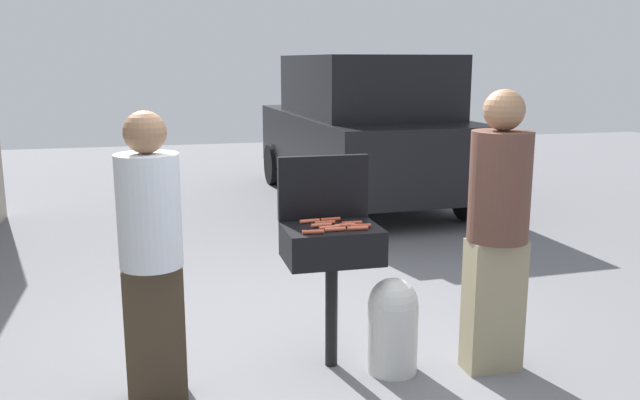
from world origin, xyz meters
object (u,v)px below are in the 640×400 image
at_px(hot_dog_10, 345,225).
at_px(hot_dog_4, 331,220).
at_px(bbq_grill, 332,249).
at_px(person_right, 498,223).
at_px(hot_dog_1, 329,228).
at_px(hot_dog_9, 335,229).
at_px(hot_dog_6, 313,232).
at_px(parked_minivan, 362,128).
at_px(hot_dog_0, 360,226).
at_px(hot_dog_2, 321,225).
at_px(hot_dog_3, 358,228).
at_px(propane_tank, 393,323).
at_px(hot_dog_7, 352,223).
at_px(hot_dog_5, 310,221).
at_px(person_left, 151,248).
at_px(hot_dog_8, 325,223).

bearing_deg(hot_dog_10, hot_dog_4, 104.96).
height_order(bbq_grill, person_right, person_right).
relative_size(hot_dog_1, hot_dog_9, 1.00).
height_order(hot_dog_4, person_right, person_right).
relative_size(hot_dog_6, parked_minivan, 0.03).
bearing_deg(hot_dog_0, person_right, -15.30).
xyz_separation_m(bbq_grill, hot_dog_10, (0.08, -0.04, 0.16)).
xyz_separation_m(hot_dog_1, hot_dog_2, (-0.03, 0.07, 0.00)).
height_order(hot_dog_4, hot_dog_10, same).
bearing_deg(hot_dog_9, person_right, -10.09).
bearing_deg(bbq_grill, person_right, -16.52).
xyz_separation_m(hot_dog_3, propane_tank, (0.22, -0.05, -0.62)).
xyz_separation_m(bbq_grill, hot_dog_7, (0.14, 0.01, 0.16)).
xyz_separation_m(hot_dog_0, hot_dog_10, (-0.09, 0.03, 0.00)).
xyz_separation_m(hot_dog_3, hot_dog_7, (0.00, 0.13, 0.00)).
xyz_separation_m(propane_tank, parked_minivan, (1.39, 5.15, 0.70)).
xyz_separation_m(hot_dog_5, parked_minivan, (1.86, 4.85, 0.08)).
bearing_deg(person_left, hot_dog_8, 23.12).
xyz_separation_m(propane_tank, person_left, (-1.46, -0.01, 0.60)).
bearing_deg(person_right, person_left, 0.66).
distance_m(hot_dog_4, hot_dog_5, 0.14).
bearing_deg(person_right, hot_dog_7, -15.92).
relative_size(hot_dog_7, person_left, 0.08).
relative_size(hot_dog_1, hot_dog_8, 1.00).
relative_size(hot_dog_6, propane_tank, 0.21).
bearing_deg(hot_dog_9, hot_dog_7, 41.33).
distance_m(person_right, parked_minivan, 5.32).
bearing_deg(hot_dog_2, hot_dog_3, -32.25).
distance_m(hot_dog_7, hot_dog_9, 0.19).
bearing_deg(hot_dog_1, person_right, -12.51).
relative_size(bbq_grill, parked_minivan, 0.21).
relative_size(bbq_grill, hot_dog_8, 7.17).
bearing_deg(hot_dog_2, hot_dog_4, 54.43).
bearing_deg(hot_dog_10, hot_dog_1, -164.61).
distance_m(hot_dog_4, propane_tank, 0.77).
bearing_deg(hot_dog_1, hot_dog_3, -18.29).
bearing_deg(hot_dog_8, hot_dog_6, -121.07).
bearing_deg(hot_dog_2, hot_dog_8, 57.06).
bearing_deg(hot_dog_7, hot_dog_3, -90.92).
relative_size(hot_dog_7, hot_dog_9, 1.00).
xyz_separation_m(hot_dog_7, parked_minivan, (1.61, 4.96, 0.08)).
relative_size(hot_dog_6, hot_dog_9, 1.00).
bearing_deg(person_left, hot_dog_10, 17.26).
bearing_deg(hot_dog_6, hot_dog_9, 11.71).
height_order(bbq_grill, parked_minivan, parked_minivan).
distance_m(hot_dog_4, hot_dog_10, 0.18).
relative_size(hot_dog_5, hot_dog_9, 1.00).
height_order(hot_dog_8, hot_dog_10, same).
height_order(bbq_grill, hot_dog_8, hot_dog_8).
distance_m(hot_dog_2, hot_dog_5, 0.13).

